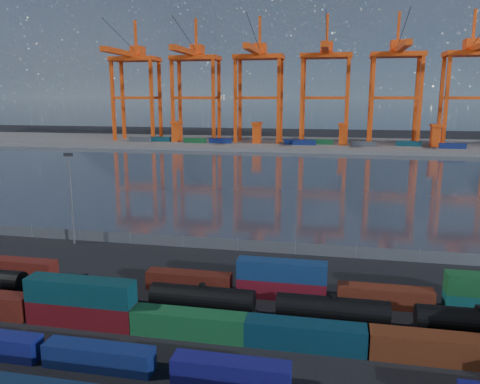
# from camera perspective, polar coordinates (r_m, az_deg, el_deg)

# --- Properties ---
(ground) EXTENTS (700.00, 700.00, 0.00)m
(ground) POSITION_cam_1_polar(r_m,az_deg,el_deg) (56.95, -6.21, -15.96)
(ground) COLOR black
(ground) RESTS_ON ground
(harbor_water) EXTENTS (700.00, 700.00, 0.00)m
(harbor_water) POSITION_cam_1_polar(r_m,az_deg,el_deg) (156.08, 5.45, 1.78)
(harbor_water) COLOR #2B323E
(harbor_water) RESTS_ON ground
(far_quay) EXTENTS (700.00, 70.00, 2.00)m
(far_quay) POSITION_cam_1_polar(r_m,az_deg,el_deg) (259.76, 7.91, 5.82)
(far_quay) COLOR #514F4C
(far_quay) RESTS_ON ground
(distant_mountains) EXTENTS (2470.00, 1100.00, 520.00)m
(distant_mountains) POSITION_cam_1_polar(r_m,az_deg,el_deg) (1660.13, 13.61, 17.90)
(distant_mountains) COLOR #1E2630
(distant_mountains) RESTS_ON ground
(container_row_south) EXTENTS (125.86, 2.26, 4.82)m
(container_row_south) POSITION_cam_1_polar(r_m,az_deg,el_deg) (45.39, 4.88, -20.96)
(container_row_south) COLOR #434648
(container_row_south) RESTS_ON ground
(container_row_mid) EXTENTS (141.27, 2.64, 5.62)m
(container_row_mid) POSITION_cam_1_polar(r_m,az_deg,el_deg) (52.13, 7.79, -16.47)
(container_row_mid) COLOR #3A3D3F
(container_row_mid) RESTS_ON ground
(container_row_north) EXTENTS (128.80, 2.41, 5.13)m
(container_row_north) POSITION_cam_1_polar(r_m,az_deg,el_deg) (63.48, 4.08, -11.19)
(container_row_north) COLOR navy
(container_row_north) RESTS_ON ground
(tanker_string) EXTENTS (137.29, 2.86, 4.09)m
(tanker_string) POSITION_cam_1_polar(r_m,az_deg,el_deg) (56.54, 11.15, -14.01)
(tanker_string) COLOR black
(tanker_string) RESTS_ON ground
(waterfront_fence) EXTENTS (160.12, 0.12, 2.20)m
(waterfront_fence) POSITION_cam_1_polar(r_m,az_deg,el_deg) (81.65, -0.28, -6.47)
(waterfront_fence) COLOR #595B5E
(waterfront_fence) RESTS_ON ground
(yard_light_mast) EXTENTS (1.60, 0.40, 16.60)m
(yard_light_mast) POSITION_cam_1_polar(r_m,az_deg,el_deg) (88.66, -19.91, -0.19)
(yard_light_mast) COLOR slate
(yard_light_mast) RESTS_ON ground
(gantry_cranes) EXTENTS (201.10, 50.10, 67.85)m
(gantry_cranes) POSITION_cam_1_polar(r_m,az_deg,el_deg) (252.80, 6.31, 14.92)
(gantry_cranes) COLOR #EF4810
(gantry_cranes) RESTS_ON ground
(quay_containers) EXTENTS (172.58, 10.99, 2.60)m
(quay_containers) POSITION_cam_1_polar(r_m,az_deg,el_deg) (246.05, 5.14, 6.11)
(quay_containers) COLOR navy
(quay_containers) RESTS_ON far_quay
(straddle_carriers) EXTENTS (140.00, 7.00, 11.10)m
(straddle_carriers) POSITION_cam_1_polar(r_m,az_deg,el_deg) (249.41, 7.23, 7.18)
(straddle_carriers) COLOR #EF4810
(straddle_carriers) RESTS_ON far_quay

